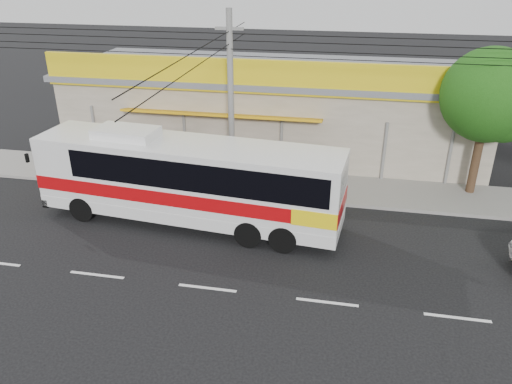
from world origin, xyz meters
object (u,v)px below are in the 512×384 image
at_px(motorbike_red, 98,158).
at_px(tree_near, 492,99).
at_px(utility_pole, 230,44).
at_px(coach_bus, 193,177).
at_px(motorbike_dark, 84,155).

bearing_deg(motorbike_red, tree_near, -88.12).
bearing_deg(utility_pole, tree_near, 6.78).
height_order(coach_bus, motorbike_red, coach_bus).
height_order(coach_bus, utility_pole, utility_pole).
bearing_deg(motorbike_dark, motorbike_red, -118.37).
xyz_separation_m(motorbike_red, tree_near, (18.48, 0.37, 3.98)).
bearing_deg(motorbike_red, motorbike_dark, 73.77).
bearing_deg(coach_bus, tree_near, 28.04).
xyz_separation_m(coach_bus, tree_near, (11.89, 4.91, 2.50)).
bearing_deg(motorbike_red, coach_bus, -123.84).
relative_size(motorbike_dark, utility_pole, 0.05).
distance_m(motorbike_dark, utility_pole, 10.36).
relative_size(utility_pole, tree_near, 5.05).
relative_size(coach_bus, motorbike_red, 7.79).
xyz_separation_m(coach_bus, utility_pole, (0.77, 3.59, 4.66)).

